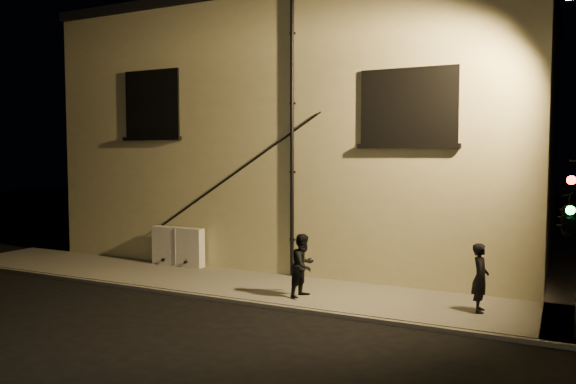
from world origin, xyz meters
The scene contains 7 objects.
ground centered at (0.00, 0.00, 0.00)m, with size 90.00×90.00×0.00m, color black.
sidewalk centered at (1.22, 4.39, 0.06)m, with size 21.00×16.00×0.12m.
building centered at (-3.00, 8.99, 4.40)m, with size 16.20×12.23×8.80m.
utility_cabinet centered at (-5.80, 2.70, 0.74)m, with size 1.89×0.32×1.24m, color silver.
pedestrian_a centered at (3.71, 1.42, 0.91)m, with size 0.58×0.38×1.58m, color black.
pedestrian_b centered at (-0.49, 0.88, 0.92)m, with size 0.78×0.61×1.60m, color black.
traffic_signal centered at (5.48, 0.19, 2.53)m, with size 1.38×2.11×3.57m.
Camera 1 is at (5.38, -11.83, 3.73)m, focal length 35.00 mm.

